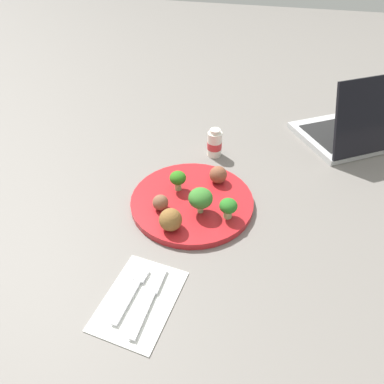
{
  "coord_description": "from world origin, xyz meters",
  "views": [
    {
      "loc": [
        -0.59,
        -0.15,
        0.54
      ],
      "look_at": [
        0.0,
        0.0,
        0.04
      ],
      "focal_mm": 33.14,
      "sensor_mm": 36.0,
      "label": 1
    }
  ],
  "objects": [
    {
      "name": "broccoli_floret_back_right",
      "position": [
        -0.04,
        -0.03,
        0.05
      ],
      "size": [
        0.05,
        0.05,
        0.06
      ],
      "color": "#9AB976",
      "rests_on": "plate"
    },
    {
      "name": "yogurt_bottle",
      "position": [
        0.21,
        -0.01,
        0.04
      ],
      "size": [
        0.04,
        0.04,
        0.08
      ],
      "color": "white",
      "rests_on": "ground_plane"
    },
    {
      "name": "knife",
      "position": [
        -0.26,
        0.01,
        0.01
      ],
      "size": [
        0.15,
        0.02,
        0.01
      ],
      "color": "silver",
      "rests_on": "napkin"
    },
    {
      "name": "broccoli_floret_front_left",
      "position": [
        0.03,
        0.04,
        0.05
      ],
      "size": [
        0.04,
        0.04,
        0.05
      ],
      "color": "#97BD76",
      "rests_on": "plate"
    },
    {
      "name": "plate",
      "position": [
        0.0,
        0.0,
        0.01
      ],
      "size": [
        0.28,
        0.28,
        0.02
      ],
      "primitive_type": "cylinder",
      "color": "red",
      "rests_on": "ground_plane"
    },
    {
      "name": "ground_plane",
      "position": [
        0.0,
        0.0,
        0.0
      ],
      "size": [
        4.0,
        4.0,
        0.0
      ],
      "primitive_type": "plane",
      "color": "slate"
    },
    {
      "name": "meatball_front_right",
      "position": [
        -0.1,
        0.02,
        0.04
      ],
      "size": [
        0.05,
        0.05,
        0.05
      ],
      "primitive_type": "sphere",
      "color": "brown",
      "rests_on": "plate"
    },
    {
      "name": "broccoli_floret_far_rim",
      "position": [
        -0.04,
        -0.09,
        0.04
      ],
      "size": [
        0.04,
        0.04,
        0.05
      ],
      "color": "#A1C87F",
      "rests_on": "plate"
    },
    {
      "name": "laptop",
      "position": [
        0.39,
        -0.4,
        0.04
      ],
      "size": [
        0.36,
        0.39,
        0.21
      ],
      "color": "#BCBCBC",
      "rests_on": "ground_plane"
    },
    {
      "name": "napkin",
      "position": [
        -0.27,
        0.03,
        0.0
      ],
      "size": [
        0.18,
        0.14,
        0.01
      ],
      "primitive_type": "cube",
      "rotation": [
        0.0,
        0.0,
        -0.11
      ],
      "color": "white",
      "rests_on": "ground_plane"
    },
    {
      "name": "meatball_near_rim",
      "position": [
        0.08,
        -0.04,
        0.04
      ],
      "size": [
        0.04,
        0.04,
        0.04
      ],
      "primitive_type": "sphere",
      "color": "brown",
      "rests_on": "plate"
    },
    {
      "name": "meatball_back_left",
      "position": [
        -0.05,
        0.06,
        0.03
      ],
      "size": [
        0.04,
        0.04,
        0.04
      ],
      "primitive_type": "sphere",
      "color": "brown",
      "rests_on": "plate"
    },
    {
      "name": "fork",
      "position": [
        -0.26,
        0.04,
        0.01
      ],
      "size": [
        0.12,
        0.03,
        0.01
      ],
      "color": "silver",
      "rests_on": "napkin"
    }
  ]
}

